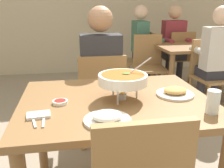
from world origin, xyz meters
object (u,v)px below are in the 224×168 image
at_px(dining_table_far, 192,55).
at_px(appetizer_plate, 175,92).
at_px(chair_bg_middle, 209,71).
at_px(rice_plate, 107,118).
at_px(chair_bg_right, 143,57).
at_px(drink_glass, 213,103).
at_px(sauce_dish, 60,102).
at_px(patron_bg_left, 174,41).
at_px(chair_bg_left, 179,55).
at_px(patron_bg_middle, 216,54).
at_px(curry_bowl, 123,79).
at_px(diner_main, 100,70).
at_px(chair_diner_main, 101,95).
at_px(patron_bg_right, 142,42).
at_px(chair_bg_window, 149,62).
at_px(dining_table_main, 116,115).

bearing_deg(dining_table_far, appetizer_plate, -120.01).
bearing_deg(chair_bg_middle, rice_plate, -133.08).
bearing_deg(chair_bg_right, drink_glass, -98.95).
height_order(sauce_dish, chair_bg_middle, chair_bg_middle).
distance_m(appetizer_plate, patron_bg_left, 2.65).
height_order(chair_bg_left, patron_bg_left, patron_bg_left).
relative_size(patron_bg_left, patron_bg_middle, 1.00).
bearing_deg(patron_bg_left, chair_bg_right, -174.45).
relative_size(chair_bg_left, chair_bg_middle, 1.00).
bearing_deg(curry_bowl, drink_glass, -32.94).
distance_m(patron_bg_left, patron_bg_middle, 1.17).
bearing_deg(drink_glass, diner_main, 113.87).
relative_size(chair_diner_main, drink_glass, 6.92).
distance_m(patron_bg_middle, patron_bg_right, 1.30).
bearing_deg(appetizer_plate, chair_bg_right, 77.98).
xyz_separation_m(chair_diner_main, sauce_dish, (-0.34, -0.77, 0.26)).
bearing_deg(patron_bg_middle, dining_table_far, 89.95).
xyz_separation_m(chair_bg_right, patron_bg_left, (0.53, 0.05, 0.24)).
bearing_deg(appetizer_plate, chair_bg_left, 64.86).
height_order(sauce_dish, chair_bg_window, chair_bg_window).
relative_size(chair_bg_right, patron_bg_middle, 0.69).
bearing_deg(chair_bg_middle, patron_bg_middle, -93.58).
relative_size(diner_main, chair_bg_middle, 1.46).
bearing_deg(chair_bg_window, drink_glass, -99.58).
height_order(dining_table_main, appetizer_plate, appetizer_plate).
relative_size(dining_table_main, chair_bg_right, 1.31).
distance_m(curry_bowl, chair_bg_middle, 2.03).
bearing_deg(chair_bg_right, patron_bg_left, 5.55).
height_order(chair_diner_main, patron_bg_right, patron_bg_right).
bearing_deg(patron_bg_left, dining_table_main, -120.38).
relative_size(dining_table_main, drink_glass, 9.05).
distance_m(drink_glass, patron_bg_middle, 1.85).
xyz_separation_m(appetizer_plate, chair_bg_middle, (1.08, 1.38, -0.27)).
distance_m(dining_table_far, chair_bg_right, 0.78).
bearing_deg(sauce_dish, chair_diner_main, 65.97).
height_order(curry_bowl, chair_bg_left, curry_bowl).
height_order(appetizer_plate, patron_bg_right, patron_bg_right).
xyz_separation_m(dining_table_far, patron_bg_left, (-0.03, 0.57, 0.12)).
relative_size(chair_bg_left, chair_bg_window, 1.00).
bearing_deg(sauce_dish, chair_bg_right, 62.79).
height_order(appetizer_plate, patron_bg_middle, patron_bg_middle).
xyz_separation_m(drink_glass, dining_table_far, (0.99, 2.16, -0.19)).
distance_m(drink_glass, dining_table_far, 2.38).
xyz_separation_m(dining_table_main, dining_table_far, (1.46, 1.86, -0.02)).
bearing_deg(patron_bg_right, dining_table_far, -44.47).
xyz_separation_m(rice_plate, chair_bg_right, (1.00, 2.69, -0.27)).
relative_size(diner_main, patron_bg_left, 1.00).
xyz_separation_m(chair_bg_right, patron_bg_middle, (0.57, -1.11, 0.24)).
bearing_deg(dining_table_main, dining_table_far, 51.87).
bearing_deg(drink_glass, chair_bg_right, 81.05).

